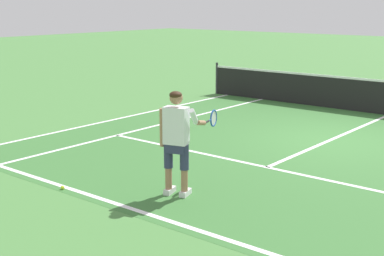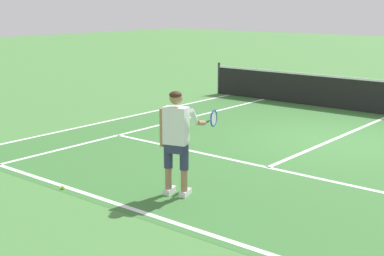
# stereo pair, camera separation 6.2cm
# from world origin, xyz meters

# --- Properties ---
(ground_plane) EXTENTS (80.00, 80.00, 0.00)m
(ground_plane) POSITION_xyz_m (0.00, 0.00, 0.00)
(ground_plane) COLOR #477F3D
(court_inner_surface) EXTENTS (10.98, 9.95, 0.00)m
(court_inner_surface) POSITION_xyz_m (0.00, -1.17, 0.00)
(court_inner_surface) COLOR #387033
(court_inner_surface) RESTS_ON ground
(line_baseline) EXTENTS (10.98, 0.10, 0.01)m
(line_baseline) POSITION_xyz_m (0.00, -5.95, 0.00)
(line_baseline) COLOR white
(line_baseline) RESTS_ON ground
(line_service) EXTENTS (8.23, 0.10, 0.01)m
(line_service) POSITION_xyz_m (0.00, -2.79, 0.00)
(line_service) COLOR white
(line_service) RESTS_ON ground
(line_centre_service) EXTENTS (0.10, 6.40, 0.01)m
(line_centre_service) POSITION_xyz_m (0.00, 0.41, 0.00)
(line_centre_service) COLOR white
(line_centre_service) RESTS_ON ground
(line_singles_left) EXTENTS (0.10, 9.55, 0.01)m
(line_singles_left) POSITION_xyz_m (-4.12, -1.17, 0.00)
(line_singles_left) COLOR white
(line_singles_left) RESTS_ON ground
(line_doubles_left) EXTENTS (0.10, 9.55, 0.01)m
(line_doubles_left) POSITION_xyz_m (-5.49, -1.17, 0.00)
(line_doubles_left) COLOR white
(line_doubles_left) RESTS_ON ground
(tennis_player) EXTENTS (0.58, 1.22, 1.71)m
(tennis_player) POSITION_xyz_m (-0.34, -5.02, 0.99)
(tennis_player) COLOR white
(tennis_player) RESTS_ON ground
(tennis_ball_near_feet) EXTENTS (0.07, 0.07, 0.07)m
(tennis_ball_near_feet) POSITION_xyz_m (-2.00, -6.04, 0.03)
(tennis_ball_near_feet) COLOR #CCE02D
(tennis_ball_near_feet) RESTS_ON ground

